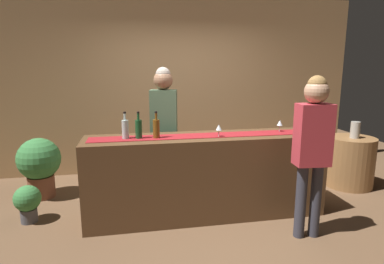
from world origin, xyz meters
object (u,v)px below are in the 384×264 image
at_px(wine_bottle_green, 139,129).
at_px(potted_plant_tall, 39,164).
at_px(wine_bottle_clear, 125,129).
at_px(wine_glass_near_customer, 219,128).
at_px(round_side_table, 350,162).
at_px(potted_plant_small, 28,201).
at_px(bartender, 164,119).
at_px(customer_sipping, 313,141).
at_px(wine_glass_mid_counter, 280,123).
at_px(vase_on_side_table, 355,130).
at_px(wine_bottle_amber, 156,128).

xyz_separation_m(wine_bottle_green, potted_plant_tall, (-1.32, 0.96, -0.61)).
distance_m(wine_bottle_clear, wine_glass_near_customer, 1.04).
distance_m(round_side_table, potted_plant_small, 4.39).
bearing_deg(bartender, wine_bottle_green, 71.85).
bearing_deg(customer_sipping, wine_glass_mid_counter, 94.09).
relative_size(wine_glass_mid_counter, potted_plant_small, 0.33).
bearing_deg(vase_on_side_table, potted_plant_tall, 174.35).
relative_size(vase_on_side_table, potted_plant_tall, 0.29).
height_order(wine_bottle_amber, wine_bottle_clear, same).
relative_size(wine_glass_near_customer, customer_sipping, 0.09).
bearing_deg(wine_bottle_clear, potted_plant_small, 170.22).
distance_m(wine_glass_near_customer, wine_glass_mid_counter, 0.82).
relative_size(bartender, potted_plant_small, 4.02).
xyz_separation_m(wine_glass_near_customer, vase_on_side_table, (2.21, 0.60, -0.22)).
height_order(wine_bottle_amber, wine_glass_mid_counter, wine_bottle_amber).
distance_m(wine_bottle_amber, wine_glass_near_customer, 0.70).
height_order(wine_bottle_green, wine_glass_near_customer, wine_bottle_green).
relative_size(wine_bottle_amber, potted_plant_small, 0.70).
xyz_separation_m(wine_bottle_amber, customer_sipping, (1.50, -0.66, -0.05)).
relative_size(bartender, vase_on_side_table, 7.30).
distance_m(bartender, potted_plant_tall, 1.80).
height_order(bartender, customer_sipping, bartender).
height_order(wine_bottle_green, wine_glass_mid_counter, wine_bottle_green).
relative_size(wine_bottle_green, customer_sipping, 0.18).
height_order(wine_glass_near_customer, potted_plant_tall, wine_glass_near_customer).
bearing_deg(wine_bottle_clear, customer_sipping, -20.62).
bearing_deg(round_side_table, potted_plant_small, -175.34).
distance_m(wine_bottle_amber, wine_bottle_green, 0.19).
distance_m(wine_glass_mid_counter, bartender, 1.46).
xyz_separation_m(wine_bottle_amber, wine_glass_mid_counter, (1.51, 0.09, -0.01)).
xyz_separation_m(wine_bottle_green, vase_on_side_table, (3.10, 0.52, -0.23)).
height_order(wine_bottle_amber, bartender, bartender).
relative_size(wine_glass_near_customer, wine_glass_mid_counter, 1.00).
height_order(customer_sipping, potted_plant_tall, customer_sipping).
distance_m(wine_glass_mid_counter, potted_plant_tall, 3.20).
xyz_separation_m(wine_bottle_amber, potted_plant_small, (-1.46, 0.22, -0.84)).
bearing_deg(vase_on_side_table, bartender, 178.43).
distance_m(customer_sipping, round_side_table, 1.99).
xyz_separation_m(wine_bottle_amber, vase_on_side_table, (2.91, 0.53, -0.23)).
xyz_separation_m(wine_bottle_clear, wine_glass_near_customer, (1.04, -0.09, -0.01)).
bearing_deg(bartender, vase_on_side_table, -170.01).
bearing_deg(vase_on_side_table, customer_sipping, -139.56).
bearing_deg(potted_plant_small, wine_glass_near_customer, -7.47).
bearing_deg(potted_plant_small, customer_sipping, -16.63).
bearing_deg(wine_bottle_clear, round_side_table, 9.65).
distance_m(wine_glass_mid_counter, round_side_table, 1.64).
bearing_deg(wine_bottle_green, wine_bottle_clear, 176.01).
xyz_separation_m(vase_on_side_table, potted_plant_small, (-4.37, -0.31, -0.61)).
height_order(wine_bottle_amber, wine_glass_near_customer, wine_bottle_amber).
height_order(wine_bottle_amber, vase_on_side_table, wine_bottle_amber).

